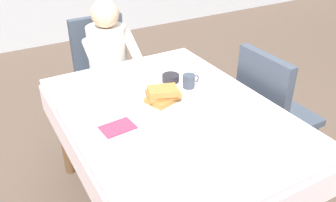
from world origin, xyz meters
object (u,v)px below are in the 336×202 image
(chair_diner, at_px, (104,67))
(diner_person, at_px, (110,58))
(chair_right_side, at_px, (270,107))
(cup_coffee, at_px, (189,81))
(plate_breakfast, at_px, (161,103))
(spoon_near_edge, at_px, (193,131))
(dining_table_main, at_px, (172,124))
(knife_right_of_plate, at_px, (191,97))
(bowl_butter, at_px, (171,78))
(syrup_pitcher, at_px, (106,96))
(breakfast_stack, at_px, (163,95))
(fork_left_of_plate, at_px, (132,114))

(chair_diner, distance_m, diner_person, 0.21)
(chair_right_side, distance_m, cup_coffee, 0.62)
(plate_breakfast, relative_size, spoon_near_edge, 1.87)
(dining_table_main, height_order, diner_person, diner_person)
(cup_coffee, bearing_deg, diner_person, 103.69)
(plate_breakfast, bearing_deg, knife_right_of_plate, -6.01)
(knife_right_of_plate, bearing_deg, chair_right_side, -98.24)
(chair_right_side, relative_size, bowl_butter, 8.45)
(dining_table_main, height_order, chair_right_side, chair_right_side)
(plate_breakfast, bearing_deg, dining_table_main, -80.81)
(dining_table_main, bearing_deg, cup_coffee, 38.79)
(diner_person, bearing_deg, syrup_pitcher, 67.63)
(syrup_pitcher, relative_size, spoon_near_edge, 0.53)
(knife_right_of_plate, bearing_deg, breakfast_stack, 84.78)
(chair_right_side, distance_m, plate_breakfast, 0.82)
(cup_coffee, bearing_deg, chair_right_side, -19.14)
(fork_left_of_plate, height_order, knife_right_of_plate, same)
(diner_person, height_order, plate_breakfast, diner_person)
(diner_person, relative_size, spoon_near_edge, 7.47)
(bowl_butter, xyz_separation_m, syrup_pitcher, (-0.45, -0.04, 0.02))
(diner_person, relative_size, cup_coffee, 9.91)
(chair_diner, relative_size, chair_right_side, 1.00)
(plate_breakfast, xyz_separation_m, knife_right_of_plate, (0.19, -0.02, -0.01))
(diner_person, relative_size, knife_right_of_plate, 5.60)
(dining_table_main, bearing_deg, diner_person, 88.26)
(dining_table_main, distance_m, fork_left_of_plate, 0.24)
(chair_diner, relative_size, syrup_pitcher, 11.63)
(knife_right_of_plate, bearing_deg, spoon_near_edge, 148.31)
(cup_coffee, bearing_deg, spoon_near_edge, -120.00)
(bowl_butter, height_order, knife_right_of_plate, bowl_butter)
(cup_coffee, height_order, knife_right_of_plate, cup_coffee)
(chair_right_side, distance_m, syrup_pitcher, 1.11)
(plate_breakfast, height_order, bowl_butter, bowl_butter)
(dining_table_main, distance_m, cup_coffee, 0.33)
(cup_coffee, bearing_deg, breakfast_stack, -158.11)
(cup_coffee, relative_size, syrup_pitcher, 1.41)
(dining_table_main, relative_size, cup_coffee, 13.49)
(syrup_pitcher, xyz_separation_m, spoon_near_edge, (0.27, -0.50, -0.04))
(spoon_near_edge, bearing_deg, breakfast_stack, 74.60)
(fork_left_of_plate, relative_size, spoon_near_edge, 1.20)
(syrup_pitcher, bearing_deg, spoon_near_edge, -61.80)
(diner_person, height_order, knife_right_of_plate, diner_person)
(chair_diner, xyz_separation_m, syrup_pitcher, (-0.31, -0.90, 0.25))
(plate_breakfast, relative_size, bowl_butter, 2.55)
(plate_breakfast, xyz_separation_m, syrup_pitcher, (-0.26, 0.18, 0.03))
(chair_right_side, xyz_separation_m, spoon_near_edge, (-0.78, -0.23, 0.21))
(breakfast_stack, distance_m, knife_right_of_plate, 0.19)
(fork_left_of_plate, xyz_separation_m, spoon_near_edge, (0.20, -0.30, 0.00))
(chair_right_side, distance_m, fork_left_of_plate, 1.00)
(bowl_butter, bearing_deg, cup_coffee, -65.90)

